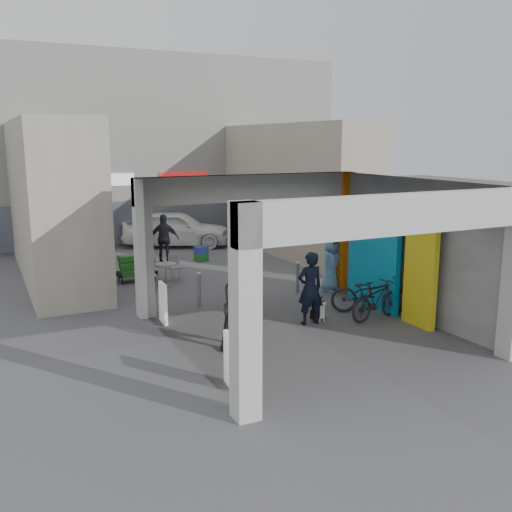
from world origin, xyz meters
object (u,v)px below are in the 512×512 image
border_collie (319,311)px  produce_stand (137,271)px  man_back_turned (240,305)px  man_elderly (331,264)px  man_crates (164,239)px  bicycle_rear (377,300)px  cafe_set (160,275)px  white_van (177,228)px  bicycle_front (370,293)px  man_with_dog (310,288)px

border_collie → produce_stand: bearing=108.5°
man_back_turned → man_elderly: bearing=27.6°
produce_stand → man_crates: man_crates is taller
border_collie → bicycle_rear: bicycle_rear is taller
cafe_set → border_collie: cafe_set is taller
border_collie → man_back_turned: bearing=-169.3°
bicycle_rear → white_van: 11.87m
man_back_turned → bicycle_rear: 3.91m
produce_stand → bicycle_front: bicycle_front is taller
cafe_set → man_with_dog: size_ratio=0.75×
man_with_dog → man_crates: bearing=-80.8°
cafe_set → bicycle_front: bicycle_front is taller
man_elderly → man_back_turned: bearing=-168.0°
produce_stand → white_van: size_ratio=0.28×
cafe_set → man_back_turned: (-0.09, -6.22, 0.66)m
man_elderly → bicycle_front: man_elderly is taller
man_back_turned → bicycle_front: size_ratio=0.96×
cafe_set → bicycle_front: 6.67m
bicycle_front → white_van: bearing=36.8°
border_collie → bicycle_front: (1.52, -0.01, 0.27)m
man_crates → bicycle_rear: bearing=129.2°
bicycle_front → bicycle_rear: 0.60m
man_with_dog → border_collie: bearing=-159.3°
produce_stand → bicycle_front: size_ratio=0.62×
bicycle_front → bicycle_rear: (-0.21, -0.56, -0.02)m
produce_stand → man_crates: (1.61, 2.21, 0.57)m
man_elderly → bicycle_front: bearing=-121.2°
cafe_set → man_back_turned: man_back_turned is taller
cafe_set → man_elderly: man_elderly is taller
border_collie → white_van: bearing=81.5°
man_with_dog → man_crates: 8.40m
man_with_dog → bicycle_front: bearing=-174.8°
cafe_set → man_back_turned: bearing=-90.8°
man_back_turned → white_van: size_ratio=0.43×
man_back_turned → man_crates: (1.12, 9.09, -0.06)m
man_elderly → white_van: man_elderly is taller
man_back_turned → man_crates: 9.16m
cafe_set → bicycle_front: (3.99, -5.34, 0.23)m
man_elderly → bicycle_front: 2.31m
produce_stand → man_with_dog: size_ratio=0.69×
man_with_dog → bicycle_front: 1.92m
produce_stand → bicycle_rear: (4.36, -6.56, 0.18)m
man_with_dog → man_back_turned: size_ratio=0.94×
man_back_turned → bicycle_rear: bearing=-3.5°
man_back_turned → man_elderly: man_back_turned is taller
produce_stand → man_with_dog: bearing=-77.7°
cafe_set → produce_stand: size_ratio=1.09×
cafe_set → produce_stand: 0.88m
man_back_turned → white_van: 12.39m
man_with_dog → white_van: (0.37, 11.35, -0.14)m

